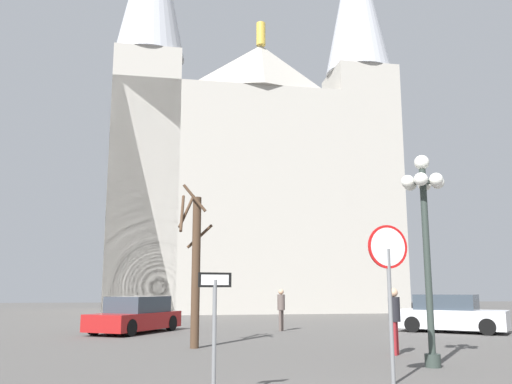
{
  "coord_description": "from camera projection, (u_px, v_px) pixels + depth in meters",
  "views": [
    {
      "loc": [
        -2.14,
        -7.11,
        1.82
      ],
      "look_at": [
        0.61,
        17.85,
        6.29
      ],
      "focal_mm": 37.58,
      "sensor_mm": 36.0,
      "label": 1
    }
  ],
  "objects": [
    {
      "name": "parked_car_far_red",
      "position": [
        136.0,
        316.0,
        21.78
      ],
      "size": [
        3.68,
        4.67,
        1.45
      ],
      "color": "maroon",
      "rests_on": "ground"
    },
    {
      "name": "pedestrian_standing",
      "position": [
        394.0,
        314.0,
        14.7
      ],
      "size": [
        0.32,
        0.32,
        1.79
      ],
      "color": "maroon",
      "rests_on": "ground"
    },
    {
      "name": "parked_car_near_white",
      "position": [
        451.0,
        315.0,
        21.97
      ],
      "size": [
        4.42,
        3.93,
        1.52
      ],
      "color": "silver",
      "rests_on": "ground"
    },
    {
      "name": "one_way_arrow_sign",
      "position": [
        214.0,
        319.0,
        8.82
      ],
      "size": [
        0.56,
        0.2,
        2.06
      ],
      "color": "slate",
      "rests_on": "ground"
    },
    {
      "name": "cathedral",
      "position": [
        252.0,
        177.0,
        42.85
      ],
      "size": [
        22.2,
        13.76,
        32.79
      ],
      "color": "#ADA89E",
      "rests_on": "ground"
    },
    {
      "name": "stop_sign",
      "position": [
        389.0,
        269.0,
        10.53
      ],
      "size": [
        0.85,
        0.2,
        3.04
      ],
      "color": "slate",
      "rests_on": "ground"
    },
    {
      "name": "street_lamp",
      "position": [
        425.0,
        219.0,
        12.89
      ],
      "size": [
        1.08,
        0.98,
        5.02
      ],
      "color": "#2D3833",
      "rests_on": "ground"
    },
    {
      "name": "bare_tree",
      "position": [
        195.0,
        264.0,
        16.59
      ],
      "size": [
        1.12,
        1.08,
        4.99
      ],
      "color": "#473323",
      "rests_on": "ground"
    },
    {
      "name": "pedestrian_walking",
      "position": [
        281.0,
        305.0,
        22.7
      ],
      "size": [
        0.32,
        0.32,
        1.74
      ],
      "color": "#594C47",
      "rests_on": "ground"
    }
  ]
}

